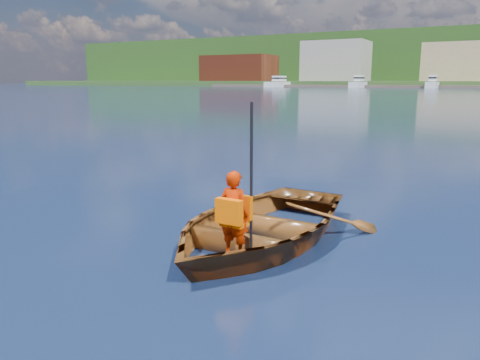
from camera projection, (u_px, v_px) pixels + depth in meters
name	position (u px, v px, depth m)	size (l,w,h in m)	color
ground	(311.00, 261.00, 5.86)	(600.00, 600.00, 0.00)	#132141
rowboat	(259.00, 224.00, 6.57)	(2.90, 3.94, 0.79)	brown
child_paddler	(234.00, 213.00, 5.65)	(0.40, 0.35, 1.88)	#C02300
dock	(452.00, 87.00, 137.71)	(160.04, 10.01, 0.80)	brown
waterfront_buildings	(464.00, 63.00, 150.02)	(202.00, 16.00, 14.00)	brown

